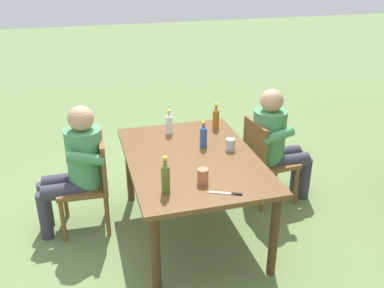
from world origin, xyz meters
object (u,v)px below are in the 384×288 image
object	(u,v)px
bottle_amber	(216,118)
cup_terracotta	(203,176)
backpack_by_near_side	(189,152)
person_in_white_shirt	(276,140)
person_in_plaid_shirt	(77,164)
bottle_blue	(203,136)
chair_far_left	(265,157)
bottle_olive	(166,177)
cup_steel	(230,145)
chair_near_left	(91,179)
bottle_clear	(169,124)
dining_table	(192,166)
table_knife	(228,193)

from	to	relation	value
bottle_amber	cup_terracotta	distance (m)	1.09
bottle_amber	backpack_by_near_side	bearing A→B (deg)	-170.03
person_in_white_shirt	person_in_plaid_shirt	distance (m)	1.90
backpack_by_near_side	bottle_blue	bearing A→B (deg)	-7.36
cup_terracotta	backpack_by_near_side	world-z (taller)	cup_terracotta
chair_far_left	bottle_olive	distance (m)	1.49
cup_terracotta	bottle_olive	bearing A→B (deg)	-80.20
person_in_plaid_shirt	cup_steel	world-z (taller)	person_in_plaid_shirt
bottle_amber	bottle_blue	xyz separation A→B (m)	(0.37, -0.24, -0.01)
chair_near_left	backpack_by_near_side	world-z (taller)	chair_near_left
bottle_amber	bottle_clear	bearing A→B (deg)	-88.66
person_in_white_shirt	bottle_olive	distance (m)	1.55
person_in_plaid_shirt	cup_terracotta	size ratio (longest dim) A/B	10.00
backpack_by_near_side	chair_near_left	bearing A→B (deg)	-53.48
bottle_blue	bottle_olive	distance (m)	0.83
chair_far_left	bottle_olive	world-z (taller)	bottle_olive
dining_table	bottle_amber	size ratio (longest dim) A/B	6.22
bottle_blue	cup_terracotta	xyz separation A→B (m)	(0.62, -0.19, -0.04)
chair_far_left	person_in_white_shirt	size ratio (longest dim) A/B	0.74
person_in_white_shirt	table_knife	xyz separation A→B (m)	(0.99, -0.86, 0.11)
dining_table	person_in_white_shirt	bearing A→B (deg)	110.20
dining_table	chair_far_left	distance (m)	0.93
dining_table	person_in_plaid_shirt	size ratio (longest dim) A/B	1.32
person_in_plaid_shirt	chair_near_left	bearing A→B (deg)	88.04
bottle_amber	bottle_olive	distance (m)	1.27
chair_far_left	bottle_clear	xyz separation A→B (m)	(-0.20, -0.91, 0.38)
chair_far_left	bottle_amber	xyz separation A→B (m)	(-0.21, -0.45, 0.38)
bottle_blue	bottle_olive	bearing A→B (deg)	-35.77
bottle_blue	cup_terracotta	world-z (taller)	bottle_blue
person_in_white_shirt	bottle_olive	xyz separation A→B (m)	(0.85, -1.28, 0.23)
bottle_amber	bottle_olive	size ratio (longest dim) A/B	0.88
table_knife	person_in_plaid_shirt	bearing A→B (deg)	-133.55
cup_steel	backpack_by_near_side	world-z (taller)	cup_steel
chair_near_left	bottle_blue	distance (m)	1.07
person_in_white_shirt	cup_steel	world-z (taller)	person_in_white_shirt
person_in_white_shirt	table_knife	world-z (taller)	person_in_white_shirt
person_in_white_shirt	bottle_clear	bearing A→B (deg)	-100.59
backpack_by_near_side	person_in_plaid_shirt	bearing A→B (deg)	-56.10
bottle_amber	cup_terracotta	bearing A→B (deg)	-23.36
cup_terracotta	backpack_by_near_side	distance (m)	1.76
person_in_plaid_shirt	cup_steel	xyz separation A→B (m)	(0.31, 1.31, 0.16)
dining_table	bottle_amber	bearing A→B (deg)	144.59
person_in_white_shirt	person_in_plaid_shirt	xyz separation A→B (m)	(0.00, -1.90, 0.00)
chair_far_left	chair_near_left	size ratio (longest dim) A/B	1.00
cup_steel	cup_terracotta	bearing A→B (deg)	-39.15
chair_far_left	bottle_amber	size ratio (longest dim) A/B	3.49
chair_near_left	table_knife	size ratio (longest dim) A/B	3.82
dining_table	chair_far_left	xyz separation A→B (m)	(-0.34, 0.84, -0.19)
chair_far_left	table_knife	xyz separation A→B (m)	(0.98, -0.75, 0.28)
bottle_olive	bottle_clear	bearing A→B (deg)	166.05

